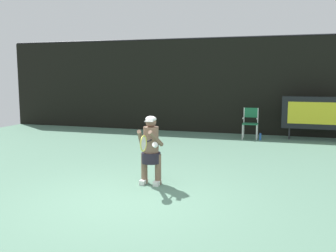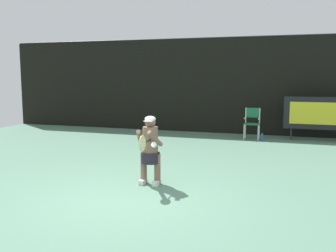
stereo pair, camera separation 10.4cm
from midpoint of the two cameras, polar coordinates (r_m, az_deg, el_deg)
name	(u,v)px [view 1 (the left image)]	position (r m, az deg, el deg)	size (l,w,h in m)	color
ground	(124,205)	(6.81, -7.06, -11.61)	(18.00, 22.00, 0.03)	slate
backdrop_screen	(215,86)	(14.78, 6.92, 5.99)	(18.00, 0.12, 3.66)	black
scoreboard	(316,113)	(13.82, 21.05, 1.83)	(2.20, 0.21, 1.50)	black
umpire_chair	(250,121)	(13.62, 12.04, 0.70)	(0.52, 0.44, 1.08)	white
water_bottle	(260,137)	(13.45, 13.45, -1.56)	(0.07, 0.07, 0.27)	blue
tennis_player	(151,148)	(7.76, -2.97, -3.33)	(0.53, 0.60, 1.41)	white
tennis_racket	(144,143)	(7.21, -4.05, -2.60)	(0.03, 0.60, 0.31)	black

